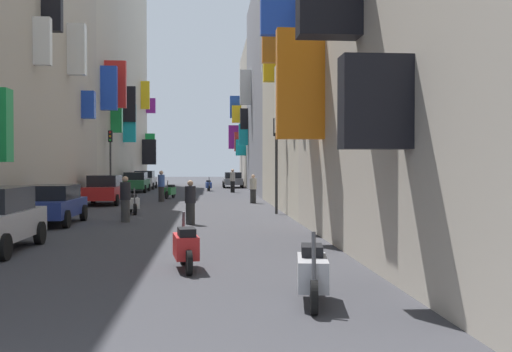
% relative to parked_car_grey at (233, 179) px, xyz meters
% --- Properties ---
extents(ground_plane, '(140.00, 140.00, 0.00)m').
position_rel_parked_car_grey_xyz_m(ground_plane, '(-3.88, -20.35, -0.74)').
color(ground_plane, '#38383D').
extents(building_left_mid_b, '(7.37, 8.15, 16.91)m').
position_rel_parked_car_grey_xyz_m(building_left_mid_b, '(-11.86, -13.97, 7.70)').
color(building_left_mid_b, '#BCB29E').
rests_on(building_left_mid_b, ground).
extents(building_left_mid_c, '(6.99, 6.99, 20.32)m').
position_rel_parked_car_grey_xyz_m(building_left_mid_c, '(-11.86, -6.40, 9.40)').
color(building_left_mid_c, '#BCB29E').
rests_on(building_left_mid_c, ground).
extents(building_left_far, '(7.38, 12.55, 21.02)m').
position_rel_parked_car_grey_xyz_m(building_left_far, '(-11.86, 3.39, 9.75)').
color(building_left_far, '#BCB29E').
rests_on(building_left_far, ground).
extents(building_right_mid_a, '(7.31, 14.61, 16.75)m').
position_rel_parked_car_grey_xyz_m(building_right_mid_a, '(4.11, -25.58, 7.63)').
color(building_right_mid_a, '#BCB29E').
rests_on(building_right_mid_a, ground).
extents(building_right_mid_b, '(6.87, 15.40, 15.12)m').
position_rel_parked_car_grey_xyz_m(building_right_mid_b, '(4.12, -10.56, 6.81)').
color(building_right_mid_b, gray).
rests_on(building_right_mid_b, ground).
extents(building_right_mid_c, '(7.30, 12.52, 13.26)m').
position_rel_parked_car_grey_xyz_m(building_right_mid_c, '(4.10, 3.40, 5.88)').
color(building_right_mid_c, '#B2A899').
rests_on(building_right_mid_c, ground).
extents(parked_car_grey, '(1.86, 4.37, 1.41)m').
position_rel_parked_car_grey_xyz_m(parked_car_grey, '(0.00, 0.00, 0.00)').
color(parked_car_grey, slate).
rests_on(parked_car_grey, ground).
extents(parked_car_green, '(1.93, 4.40, 1.52)m').
position_rel_parked_car_grey_xyz_m(parked_car_green, '(-7.81, -8.42, 0.05)').
color(parked_car_green, '#236638').
rests_on(parked_car_green, ground).
extents(parked_car_red, '(1.86, 3.97, 1.54)m').
position_rel_parked_car_grey_xyz_m(parked_car_red, '(-7.63, -22.52, 0.05)').
color(parked_car_red, '#B21E1E').
rests_on(parked_car_red, ground).
extents(parked_car_blue, '(1.93, 3.95, 1.38)m').
position_rel_parked_car_grey_xyz_m(parked_car_blue, '(-7.65, -32.80, -0.01)').
color(parked_car_blue, navy).
rests_on(parked_car_blue, ground).
extents(parked_car_white, '(1.89, 4.21, 1.58)m').
position_rel_parked_car_grey_xyz_m(parked_car_white, '(-7.77, -2.73, 0.07)').
color(parked_car_white, white).
rests_on(parked_car_white, ground).
extents(scooter_blue, '(0.53, 1.93, 1.13)m').
position_rel_parked_car_grey_xyz_m(scooter_blue, '(-2.21, -6.81, -0.28)').
color(scooter_blue, '#2D4CAD').
rests_on(scooter_blue, ground).
extents(scooter_white, '(0.73, 1.89, 1.13)m').
position_rel_parked_car_grey_xyz_m(scooter_white, '(-5.37, -28.56, -0.28)').
color(scooter_white, silver).
rests_on(scooter_white, ground).
extents(scooter_silver, '(0.59, 1.83, 1.13)m').
position_rel_parked_car_grey_xyz_m(scooter_silver, '(-0.51, -45.00, -0.28)').
color(scooter_silver, '#ADADB2').
rests_on(scooter_silver, ground).
extents(scooter_green, '(0.69, 1.78, 1.13)m').
position_rel_parked_car_grey_xyz_m(scooter_green, '(-4.56, -17.23, -0.28)').
color(scooter_green, '#287F3D').
rests_on(scooter_green, ground).
extents(scooter_red, '(0.58, 1.76, 1.13)m').
position_rel_parked_car_grey_xyz_m(scooter_red, '(-2.53, -42.06, -0.28)').
color(scooter_red, red).
rests_on(scooter_red, ground).
extents(pedestrian_crossing, '(0.53, 0.53, 1.67)m').
position_rel_parked_car_grey_xyz_m(pedestrian_crossing, '(-5.15, -32.17, 0.09)').
color(pedestrian_crossing, '#393939').
rests_on(pedestrian_crossing, ground).
extents(pedestrian_near_left, '(0.44, 0.44, 1.57)m').
position_rel_parked_car_grey_xyz_m(pedestrian_near_left, '(0.27, -22.13, 0.03)').
color(pedestrian_near_left, '#2B2B2B').
rests_on(pedestrian_near_left, ground).
extents(pedestrian_near_right, '(0.52, 0.52, 1.76)m').
position_rel_parked_car_grey_xyz_m(pedestrian_near_right, '(-4.83, -20.46, 0.14)').
color(pedestrian_near_right, '#272727').
rests_on(pedestrian_near_right, ground).
extents(pedestrian_mid_street, '(0.53, 0.53, 1.78)m').
position_rel_parked_car_grey_xyz_m(pedestrian_mid_street, '(-0.38, -9.78, 0.15)').
color(pedestrian_mid_street, black).
rests_on(pedestrian_mid_street, ground).
extents(pedestrian_far_away, '(0.53, 0.53, 1.55)m').
position_rel_parked_car_grey_xyz_m(pedestrian_far_away, '(-2.75, -33.22, 0.02)').
color(pedestrian_far_away, '#292929').
rests_on(pedestrian_far_away, ground).
extents(traffic_light_near_corner, '(0.26, 0.34, 4.32)m').
position_rel_parked_car_grey_xyz_m(traffic_light_near_corner, '(-8.52, -15.41, 2.19)').
color(traffic_light_near_corner, '#2D2D2D').
rests_on(traffic_light_near_corner, ground).
extents(traffic_light_far_corner, '(0.26, 0.34, 4.06)m').
position_rel_parked_car_grey_xyz_m(traffic_light_far_corner, '(0.75, -29.11, 2.03)').
color(traffic_light_far_corner, '#2D2D2D').
rests_on(traffic_light_far_corner, ground).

